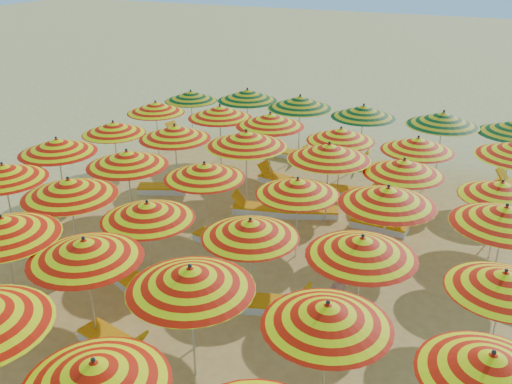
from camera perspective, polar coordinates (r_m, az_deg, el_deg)
ground at (r=16.33m, az=-0.73°, el=-5.79°), size 120.00×120.00×0.00m
umbrella_3 at (r=9.26m, az=-15.81°, el=-17.04°), size 2.74×2.74×2.43m
umbrella_7 at (r=13.69m, az=-24.03°, el=-3.22°), size 2.78×2.78×2.64m
umbrella_8 at (r=12.31m, az=-16.76°, el=-5.52°), size 2.85×2.85×2.55m
umbrella_9 at (r=10.82m, az=-6.58°, el=-8.57°), size 2.97×2.97×2.61m
umbrella_10 at (r=10.11m, az=7.14°, el=-12.08°), size 2.35×2.35×2.46m
umbrella_11 at (r=9.78m, az=22.47°, el=-15.73°), size 2.98×2.98×2.41m
umbrella_12 at (r=17.24m, az=-23.96°, el=1.84°), size 3.06×3.06×2.52m
umbrella_13 at (r=15.30m, az=-18.20°, el=0.41°), size 3.04×3.04×2.61m
umbrella_14 at (r=13.91m, az=-10.80°, el=-1.87°), size 2.37×2.37×2.42m
umbrella_15 at (r=12.89m, az=-0.57°, el=-3.70°), size 2.30×2.30×2.40m
umbrella_16 at (r=12.15m, az=10.55°, el=-5.41°), size 2.57×2.57×2.52m
umbrella_17 at (r=12.07m, az=23.57°, el=-8.19°), size 2.30×2.30×2.35m
umbrella_18 at (r=18.76m, az=-19.27°, el=4.38°), size 2.52×2.52×2.55m
umbrella_19 at (r=17.10m, az=-12.78°, el=3.30°), size 3.08×3.08×2.55m
umbrella_20 at (r=16.05m, az=-5.17°, el=2.12°), size 2.82×2.82×2.45m
umbrella_21 at (r=15.10m, az=4.19°, el=0.53°), size 2.74×2.74×2.40m
umbrella_22 at (r=14.45m, az=13.03°, el=-0.39°), size 3.03×3.03×2.60m
umbrella_23 at (r=14.26m, az=23.66°, el=-2.19°), size 2.75×2.75×2.61m
umbrella_24 at (r=20.66m, az=-14.07°, el=6.24°), size 2.44×2.44×2.36m
umbrella_25 at (r=19.24m, az=-8.14°, el=5.95°), size 2.41×2.41×2.55m
umbrella_26 at (r=17.91m, az=-0.99°, el=5.34°), size 3.26×3.26×2.72m
umbrella_27 at (r=17.09m, az=7.31°, el=4.04°), size 3.24×3.24×2.66m
umbrella_28 at (r=16.81m, az=14.57°, el=2.44°), size 3.00×3.00×2.45m
umbrella_29 at (r=16.36m, az=23.33°, el=0.25°), size 2.92×2.92×2.34m
umbrella_30 at (r=22.85m, az=-10.01°, el=8.34°), size 2.80×2.80×2.40m
umbrella_31 at (r=21.43m, az=-3.64°, el=8.00°), size 3.08×3.08×2.55m
umbrella_32 at (r=20.22m, az=1.42°, el=7.21°), size 2.80×2.80×2.60m
umbrella_33 at (r=19.33m, az=8.48°, el=5.70°), size 2.43×2.43×2.43m
umbrella_34 at (r=18.81m, az=15.87°, el=4.61°), size 2.76×2.76×2.46m
umbrella_36 at (r=24.51m, az=-6.54°, el=9.53°), size 2.88×2.88×2.37m
umbrella_37 at (r=23.61m, az=-0.87°, el=9.67°), size 2.85×2.85×2.62m
umbrella_38 at (r=22.30m, az=4.42°, el=8.94°), size 3.09×3.09×2.70m
umbrella_39 at (r=21.82m, az=10.69°, el=7.93°), size 2.81×2.81×2.55m
umbrella_40 at (r=21.15m, az=18.20°, el=6.97°), size 3.00×3.00×2.69m
lounger_4 at (r=13.02m, az=-13.98°, el=-14.45°), size 1.82×0.95×0.69m
lounger_6 at (r=15.81m, az=-15.84°, el=-7.23°), size 1.82×1.19×0.69m
lounger_7 at (r=14.97m, az=-12.35°, el=-8.72°), size 1.82×1.22×0.69m
lounger_8 at (r=13.80m, az=1.98°, el=-11.17°), size 1.83×1.08×0.69m
lounger_9 at (r=13.20m, az=7.05°, el=-13.22°), size 1.82×1.18×0.69m
lounger_10 at (r=19.87m, az=-19.44°, el=-1.11°), size 1.83×1.11×0.69m
lounger_11 at (r=16.49m, az=-3.43°, el=-4.91°), size 1.82×0.96×0.69m
lounger_13 at (r=20.16m, az=-9.16°, el=0.37°), size 1.82×1.23×0.69m
lounger_14 at (r=18.40m, az=0.24°, el=-1.66°), size 1.82×0.96×0.69m
lounger_15 at (r=18.27m, az=5.37°, el=-1.97°), size 1.82×1.18×0.69m
lounger_16 at (r=17.76m, az=12.38°, el=-3.25°), size 1.76×0.67×0.69m
lounger_17 at (r=20.61m, az=2.46°, el=1.21°), size 1.81×0.88×0.69m
lounger_18 at (r=19.87m, az=9.77°, el=-0.03°), size 1.79×0.79×0.69m
lounger_20 at (r=25.55m, az=-7.22°, el=5.56°), size 1.81×0.87×0.69m
lounger_21 at (r=23.92m, az=0.13°, el=4.48°), size 1.77×0.70×0.69m
lounger_22 at (r=23.28m, az=3.25°, el=3.89°), size 1.75×0.65×0.69m
lounger_23 at (r=22.73m, az=9.17°, el=3.11°), size 1.79×0.80×0.69m
beachgoer_a at (r=13.31m, az=8.15°, el=-10.29°), size 0.56×0.56×1.30m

